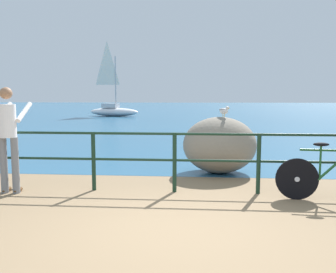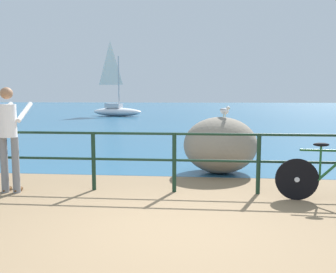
# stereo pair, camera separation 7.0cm
# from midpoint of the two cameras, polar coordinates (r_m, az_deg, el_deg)

# --- Properties ---
(ground_plane) EXTENTS (120.00, 120.00, 0.10)m
(ground_plane) POSITION_cam_midpoint_polar(r_m,az_deg,el_deg) (24.23, 3.65, 2.39)
(ground_plane) COLOR #846B4C
(sea_surface) EXTENTS (120.00, 90.00, 0.01)m
(sea_surface) POSITION_cam_midpoint_polar(r_m,az_deg,el_deg) (52.18, 4.18, 4.57)
(sea_surface) COLOR #285B7F
(sea_surface) RESTS_ON ground_plane
(promenade_railing) EXTENTS (8.51, 0.07, 1.02)m
(promenade_railing) POSITION_cam_midpoint_polar(r_m,az_deg,el_deg) (6.09, 0.72, -2.96)
(promenade_railing) COLOR black
(promenade_railing) RESTS_ON ground_plane
(person_at_railing) EXTENTS (0.45, 0.64, 1.78)m
(person_at_railing) POSITION_cam_midpoint_polar(r_m,az_deg,el_deg) (6.56, -24.29, 0.28)
(person_at_railing) COLOR slate
(person_at_railing) RESTS_ON ground_plane
(breakwater_boulder_main) EXTENTS (1.56, 1.38, 1.20)m
(breakwater_boulder_main) POSITION_cam_midpoint_polar(r_m,az_deg,el_deg) (7.71, 7.93, -1.35)
(breakwater_boulder_main) COLOR gray
(breakwater_boulder_main) RESTS_ON ground
(seagull) EXTENTS (0.24, 0.32, 0.23)m
(seagull) POSITION_cam_midpoint_polar(r_m,az_deg,el_deg) (7.64, 8.62, 4.13)
(seagull) COLOR gold
(seagull) RESTS_ON breakwater_boulder_main
(sailboat) EXTENTS (4.59, 2.43, 6.16)m
(sailboat) POSITION_cam_midpoint_polar(r_m,az_deg,el_deg) (30.07, -8.78, 4.55)
(sailboat) COLOR white
(sailboat) RESTS_ON sea_surface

